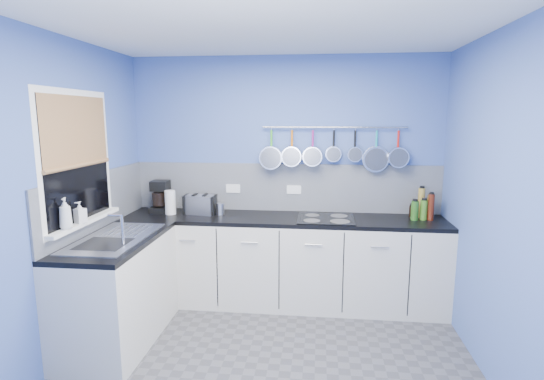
% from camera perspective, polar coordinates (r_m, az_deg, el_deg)
% --- Properties ---
extents(floor, '(3.20, 3.00, 0.02)m').
position_cam_1_polar(floor, '(3.46, -0.63, -23.36)').
color(floor, '#47474C').
rests_on(floor, ground).
extents(ceiling, '(3.20, 3.00, 0.02)m').
position_cam_1_polar(ceiling, '(2.96, -0.73, 22.08)').
color(ceiling, white).
rests_on(ceiling, ground).
extents(wall_back, '(3.20, 0.02, 2.50)m').
position_cam_1_polar(wall_back, '(4.44, 1.75, 1.67)').
color(wall_back, '#455FAA').
rests_on(wall_back, ground).
extents(wall_front, '(3.20, 0.02, 2.50)m').
position_cam_1_polar(wall_front, '(1.54, -7.90, -14.59)').
color(wall_front, '#455FAA').
rests_on(wall_front, ground).
extents(wall_left, '(0.02, 3.00, 2.50)m').
position_cam_1_polar(wall_left, '(3.54, -27.53, -1.59)').
color(wall_left, '#455FAA').
rests_on(wall_left, ground).
extents(wall_right, '(0.02, 3.00, 2.50)m').
position_cam_1_polar(wall_right, '(3.19, 29.39, -2.89)').
color(wall_right, '#455FAA').
rests_on(wall_right, ground).
extents(backsplash_back, '(3.20, 0.02, 0.50)m').
position_cam_1_polar(backsplash_back, '(4.43, 1.72, 0.35)').
color(backsplash_back, '#8E919B').
rests_on(backsplash_back, wall_back).
extents(backsplash_left, '(0.02, 1.80, 0.50)m').
position_cam_1_polar(backsplash_left, '(4.05, -22.46, -1.34)').
color(backsplash_left, '#8E919B').
rests_on(backsplash_left, wall_left).
extents(cabinet_run_back, '(3.20, 0.60, 0.86)m').
position_cam_1_polar(cabinet_run_back, '(4.34, 1.35, -9.71)').
color(cabinet_run_back, beige).
rests_on(cabinet_run_back, ground).
extents(worktop_back, '(3.20, 0.60, 0.04)m').
position_cam_1_polar(worktop_back, '(4.21, 1.37, -3.93)').
color(worktop_back, black).
rests_on(worktop_back, cabinet_run_back).
extents(cabinet_run_left, '(0.60, 1.20, 0.86)m').
position_cam_1_polar(cabinet_run_left, '(3.86, -20.08, -12.87)').
color(cabinet_run_left, beige).
rests_on(cabinet_run_left, ground).
extents(worktop_left, '(0.60, 1.20, 0.04)m').
position_cam_1_polar(worktop_left, '(3.72, -20.50, -6.45)').
color(worktop_left, black).
rests_on(worktop_left, cabinet_run_left).
extents(window_frame, '(0.01, 1.00, 1.10)m').
position_cam_1_polar(window_frame, '(3.73, -24.90, 3.82)').
color(window_frame, white).
rests_on(window_frame, wall_left).
extents(window_glass, '(0.01, 0.90, 1.00)m').
position_cam_1_polar(window_glass, '(3.72, -24.84, 3.82)').
color(window_glass, black).
rests_on(window_glass, wall_left).
extents(bamboo_blind, '(0.01, 0.90, 0.55)m').
position_cam_1_polar(bamboo_blind, '(3.71, -24.98, 7.27)').
color(bamboo_blind, '#996D44').
rests_on(bamboo_blind, wall_left).
extents(window_sill, '(0.10, 0.98, 0.03)m').
position_cam_1_polar(window_sill, '(3.80, -24.01, -3.92)').
color(window_sill, white).
rests_on(window_sill, wall_left).
extents(sink_unit, '(0.50, 0.95, 0.01)m').
position_cam_1_polar(sink_unit, '(3.71, -20.52, -6.09)').
color(sink_unit, silver).
rests_on(sink_unit, worktop_left).
extents(mixer_tap, '(0.12, 0.08, 0.26)m').
position_cam_1_polar(mixer_tap, '(3.45, -19.61, -5.05)').
color(mixer_tap, silver).
rests_on(mixer_tap, worktop_left).
extents(socket_left, '(0.15, 0.01, 0.09)m').
position_cam_1_polar(socket_left, '(4.50, -5.29, 0.20)').
color(socket_left, white).
rests_on(socket_left, backsplash_back).
extents(socket_right, '(0.15, 0.01, 0.09)m').
position_cam_1_polar(socket_right, '(4.42, 3.00, 0.04)').
color(socket_right, white).
rests_on(socket_right, backsplash_back).
extents(pot_rail, '(1.45, 0.02, 0.02)m').
position_cam_1_polar(pot_rail, '(4.32, 8.41, 8.40)').
color(pot_rail, silver).
rests_on(pot_rail, wall_back).
extents(soap_bottle_a, '(0.11, 0.11, 0.24)m').
position_cam_1_polar(soap_bottle_a, '(3.52, -26.23, -2.88)').
color(soap_bottle_a, white).
rests_on(soap_bottle_a, window_sill).
extents(soap_bottle_b, '(0.10, 0.10, 0.17)m').
position_cam_1_polar(soap_bottle_b, '(3.68, -24.61, -2.76)').
color(soap_bottle_b, white).
rests_on(soap_bottle_b, window_sill).
extents(paper_towel, '(0.14, 0.14, 0.24)m').
position_cam_1_polar(paper_towel, '(4.42, -13.62, -1.65)').
color(paper_towel, white).
rests_on(paper_towel, worktop_back).
extents(coffee_maker, '(0.19, 0.21, 0.33)m').
position_cam_1_polar(coffee_maker, '(4.54, -14.95, -0.86)').
color(coffee_maker, black).
rests_on(coffee_maker, worktop_back).
extents(toaster, '(0.32, 0.22, 0.19)m').
position_cam_1_polar(toaster, '(4.38, -9.70, -1.95)').
color(toaster, silver).
rests_on(toaster, worktop_back).
extents(canister, '(0.08, 0.08, 0.12)m').
position_cam_1_polar(canister, '(4.32, -7.03, -2.56)').
color(canister, silver).
rests_on(canister, worktop_back).
extents(hob, '(0.55, 0.48, 0.01)m').
position_cam_1_polar(hob, '(4.13, 7.29, -3.90)').
color(hob, black).
rests_on(hob, worktop_back).
extents(pan_0, '(0.24, 0.11, 0.43)m').
position_cam_1_polar(pan_0, '(4.35, -0.09, 5.69)').
color(pan_0, silver).
rests_on(pan_0, pot_rail).
extents(pan_1, '(0.21, 0.11, 0.40)m').
position_cam_1_polar(pan_1, '(4.33, 2.71, 5.87)').
color(pan_1, silver).
rests_on(pan_1, pot_rail).
extents(pan_2, '(0.20, 0.12, 0.39)m').
position_cam_1_polar(pan_2, '(4.32, 5.53, 5.88)').
color(pan_2, silver).
rests_on(pan_2, pot_rail).
extents(pan_3, '(0.16, 0.06, 0.35)m').
position_cam_1_polar(pan_3, '(4.32, 8.36, 6.10)').
color(pan_3, silver).
rests_on(pan_3, pot_rail).
extents(pan_4, '(0.15, 0.10, 0.34)m').
position_cam_1_polar(pan_4, '(4.33, 11.18, 6.06)').
color(pan_4, silver).
rests_on(pan_4, pot_rail).
extents(pan_5, '(0.25, 0.06, 0.44)m').
position_cam_1_polar(pan_5, '(4.36, 13.94, 5.30)').
color(pan_5, silver).
rests_on(pan_5, pot_rail).
extents(pan_6, '(0.20, 0.10, 0.39)m').
position_cam_1_polar(pan_6, '(4.39, 16.71, 5.53)').
color(pan_6, silver).
rests_on(pan_6, pot_rail).
extents(condiment_0, '(0.06, 0.06, 0.23)m').
position_cam_1_polar(condiment_0, '(4.40, 20.64, -2.14)').
color(condiment_0, brown).
rests_on(condiment_0, worktop_back).
extents(condiment_1, '(0.06, 0.06, 0.29)m').
position_cam_1_polar(condiment_1, '(4.40, 19.56, -1.65)').
color(condiment_1, olive).
rests_on(condiment_1, worktop_back).
extents(condiment_2, '(0.05, 0.05, 0.12)m').
position_cam_1_polar(condiment_2, '(4.41, 18.40, -2.77)').
color(condiment_2, black).
rests_on(condiment_2, worktop_back).
extents(condiment_3, '(0.06, 0.06, 0.26)m').
position_cam_1_polar(condiment_3, '(4.32, 20.75, -2.19)').
color(condiment_3, '#4C190C').
rests_on(condiment_3, worktop_back).
extents(condiment_4, '(0.07, 0.07, 0.19)m').
position_cam_1_polar(condiment_4, '(4.32, 19.86, -2.57)').
color(condiment_4, '#3F721E').
rests_on(condiment_4, worktop_back).
extents(condiment_5, '(0.07, 0.07, 0.19)m').
position_cam_1_polar(condiment_5, '(4.28, 18.78, -2.66)').
color(condiment_5, '#265919').
rests_on(condiment_5, worktop_back).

